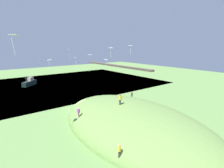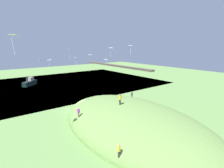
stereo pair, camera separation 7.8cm
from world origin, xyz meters
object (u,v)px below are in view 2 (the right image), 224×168
object	(u,v)px
boat_on_lake	(30,83)
person_near_shore	(119,149)
kite_0	(70,50)
kite_5	(13,36)
kite_6	(106,60)
person_on_hilltop	(120,98)
kite_1	(40,61)
kite_8	(130,46)
kite_4	(76,58)
kite_2	(90,55)
kite_9	(49,60)
kite_3	(111,48)
person_walking_path	(78,111)
person_with_child	(132,94)

from	to	relation	value
boat_on_lake	person_near_shore	xyz separation A→B (m)	(48.39, -1.63, 1.12)
kite_0	kite_5	distance (m)	21.99
boat_on_lake	kite_6	distance (m)	32.37
person_on_hilltop	kite_1	xyz separation A→B (m)	(-19.01, -6.54, 4.84)
kite_8	kite_0	bearing A→B (deg)	-158.41
kite_5	kite_6	xyz separation A→B (m)	(-10.11, 19.28, -4.06)
person_near_shore	kite_4	xyz separation A→B (m)	(-24.64, 7.21, 7.99)
kite_2	kite_6	distance (m)	7.96
boat_on_lake	kite_9	size ratio (longest dim) A/B	3.82
kite_3	kite_8	xyz separation A→B (m)	(9.79, -2.85, 0.52)
kite_3	kite_9	world-z (taller)	kite_3
boat_on_lake	kite_4	bearing A→B (deg)	-118.60
kite_2	kite_6	bearing A→B (deg)	-3.99
kite_8	kite_2	bearing A→B (deg)	178.97
kite_2	kite_5	size ratio (longest dim) A/B	0.54
person_on_hilltop	person_walking_path	xyz separation A→B (m)	(-3.40, -5.60, -1.93)
boat_on_lake	person_with_child	bearing A→B (deg)	-111.50
person_on_hilltop	kite_2	world-z (taller)	kite_2
kite_2	kite_1	bearing A→B (deg)	-87.08
person_on_hilltop	kite_2	xyz separation A→B (m)	(-19.66, 6.24, 5.79)
person_near_shore	kite_8	bearing A→B (deg)	-93.52
kite_4	boat_on_lake	bearing A→B (deg)	-166.78
kite_0	kite_2	bearing A→B (deg)	99.64
person_with_child	person_near_shore	xyz separation A→B (m)	(13.24, -14.65, -0.53)
person_on_hilltop	kite_8	distance (m)	10.83
kite_9	kite_5	bearing A→B (deg)	-36.46
person_with_child	person_near_shore	size ratio (longest dim) A/B	1.00
kite_0	kite_9	size ratio (longest dim) A/B	1.47
kite_1	kite_8	world-z (taller)	kite_8
kite_8	kite_5	bearing A→B (deg)	-82.72
person_walking_path	kite_5	world-z (taller)	kite_5
boat_on_lake	person_on_hilltop	size ratio (longest dim) A/B	2.98
kite_0	kite_2	distance (m)	6.24
person_walking_path	kite_6	xyz separation A→B (m)	(-8.37, 11.29, 6.92)
person_walking_path	kite_4	distance (m)	17.08
person_with_child	kite_8	size ratio (longest dim) A/B	0.93
person_with_child	kite_8	bearing A→B (deg)	-148.90
kite_3	kite_5	world-z (taller)	kite_5
person_near_shore	kite_6	bearing A→B (deg)	-78.68
kite_3	kite_8	size ratio (longest dim) A/B	1.37
person_walking_path	kite_2	distance (m)	21.55
person_with_child	kite_3	bearing A→B (deg)	81.99
kite_6	boat_on_lake	bearing A→B (deg)	-160.76
person_near_shore	kite_1	distance (m)	27.32
kite_1	kite_5	bearing A→B (deg)	-22.11
kite_4	kite_8	world-z (taller)	kite_8
kite_2	kite_3	size ratio (longest dim) A/B	0.51
boat_on_lake	person_walking_path	world-z (taller)	boat_on_lake
boat_on_lake	person_with_child	distance (m)	37.52
kite_4	kite_3	bearing A→B (deg)	66.03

